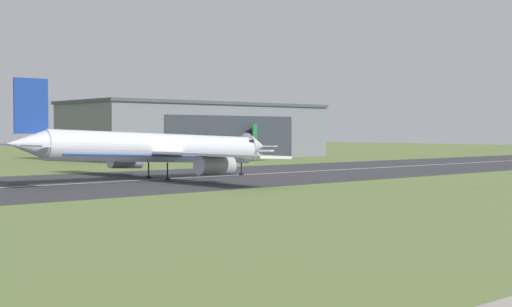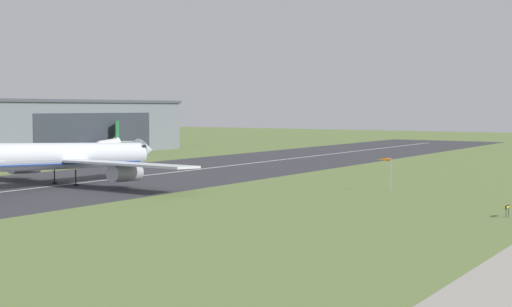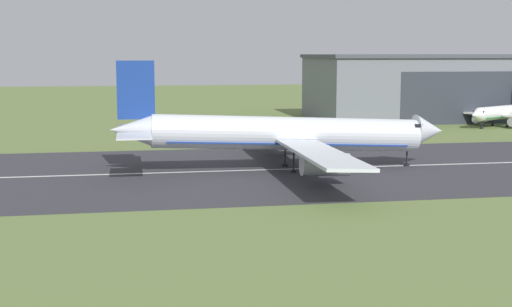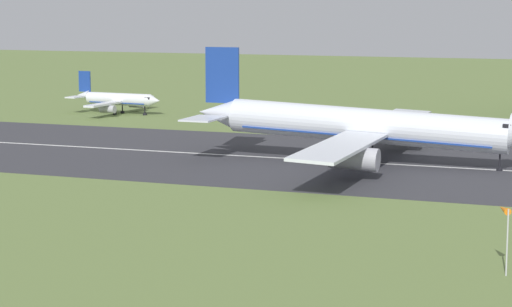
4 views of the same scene
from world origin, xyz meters
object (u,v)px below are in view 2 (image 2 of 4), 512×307
object	(u,v)px
windsock_pole	(384,161)
runway_sign	(507,208)
airplane_landing	(62,157)
airplane_parked_west	(109,145)

from	to	relation	value
windsock_pole	runway_sign	bearing A→B (deg)	-126.53
airplane_landing	airplane_parked_west	distance (m)	82.39
airplane_landing	airplane_parked_west	bearing A→B (deg)	39.35
airplane_parked_west	runway_sign	world-z (taller)	airplane_parked_west
airplane_landing	windsock_pole	world-z (taller)	airplane_landing
windsock_pole	runway_sign	size ratio (longest dim) A/B	3.23
runway_sign	airplane_landing	bearing A→B (deg)	94.64
windsock_pole	runway_sign	distance (m)	32.03
runway_sign	airplane_parked_west	bearing A→B (deg)	66.25
airplane_landing	runway_sign	bearing A→B (deg)	-85.36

